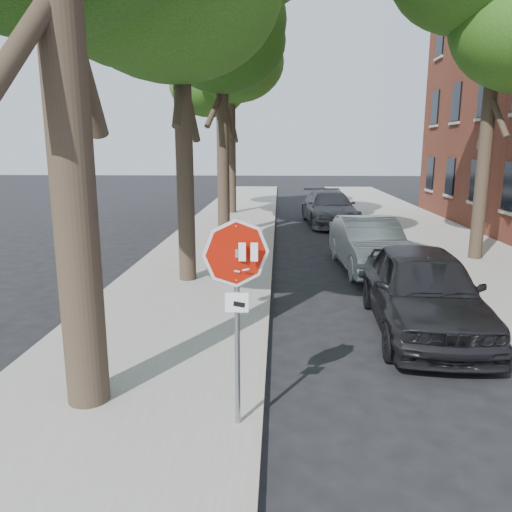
{
  "coord_description": "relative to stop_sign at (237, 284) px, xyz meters",
  "views": [
    {
      "loc": [
        -0.21,
        -5.7,
        3.52
      ],
      "look_at": [
        -0.52,
        1.06,
        2.05
      ],
      "focal_mm": 35.0,
      "sensor_mm": 36.0,
      "label": 1
    }
  ],
  "objects": [
    {
      "name": "ground",
      "position": [
        0.7,
        0.03,
        -1.95
      ],
      "size": [
        120.0,
        120.0,
        0.0
      ],
      "primitive_type": "plane",
      "color": "black",
      "rests_on": "ground"
    },
    {
      "name": "sidewalk_left",
      "position": [
        -1.8,
        12.03,
        -1.89
      ],
      "size": [
        4.0,
        55.0,
        0.12
      ],
      "primitive_type": "cube",
      "color": "gray",
      "rests_on": "ground"
    },
    {
      "name": "sidewalk_right",
      "position": [
        6.7,
        12.03,
        -1.89
      ],
      "size": [
        4.0,
        55.0,
        0.12
      ],
      "primitive_type": "cube",
      "color": "gray",
      "rests_on": "ground"
    },
    {
      "name": "curb_left",
      "position": [
        0.25,
        12.03,
        -1.88
      ],
      "size": [
        0.12,
        55.0,
        0.13
      ],
      "primitive_type": "cube",
      "color": "#9E9384",
      "rests_on": "ground"
    },
    {
      "name": "curb_right",
      "position": [
        4.65,
        12.03,
        -1.88
      ],
      "size": [
        0.12,
        55.0,
        0.13
      ],
      "primitive_type": "cube",
      "color": "#9E9384",
      "rests_on": "ground"
    },
    {
      "name": "stop_sign",
      "position": [
        0.0,
        0.0,
        0.0
      ],
      "size": [
        0.76,
        0.34,
        2.61
      ],
      "color": "gray",
      "rests_on": "sidewalk_left"
    },
    {
      "name": "tree_mid_b",
      "position": [
        -1.72,
        14.15,
        6.05
      ],
      "size": [
        5.88,
        5.46,
        10.36
      ],
      "color": "black",
      "rests_on": "sidewalk_left"
    },
    {
      "name": "tree_far",
      "position": [
        -2.02,
        21.14,
        5.26
      ],
      "size": [
        5.29,
        4.91,
        9.33
      ],
      "color": "black",
      "rests_on": "sidewalk_left"
    },
    {
      "name": "tree_right",
      "position": [
        6.68,
        10.14,
        5.26
      ],
      "size": [
        5.29,
        4.91,
        9.33
      ],
      "color": "black",
      "rests_on": "sidewalk_right"
    },
    {
      "name": "car_a",
      "position": [
        3.3,
        3.77,
        -1.12
      ],
      "size": [
        2.18,
        4.93,
        1.65
      ],
      "primitive_type": "imported",
      "rotation": [
        0.0,
        0.0,
        -0.05
      ],
      "color": "black",
      "rests_on": "ground"
    },
    {
      "name": "car_b",
      "position": [
        3.13,
        8.8,
        -1.19
      ],
      "size": [
        1.91,
        4.71,
        1.52
      ],
      "primitive_type": "imported",
      "rotation": [
        0.0,
        0.0,
        0.07
      ],
      "color": "#A1A4A9",
      "rests_on": "ground"
    },
    {
      "name": "car_c",
      "position": [
        2.85,
        17.64,
        -1.17
      ],
      "size": [
        2.56,
        5.49,
        1.55
      ],
      "primitive_type": "imported",
      "rotation": [
        0.0,
        0.0,
        0.07
      ],
      "color": "#4F5055",
      "rests_on": "ground"
    }
  ]
}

